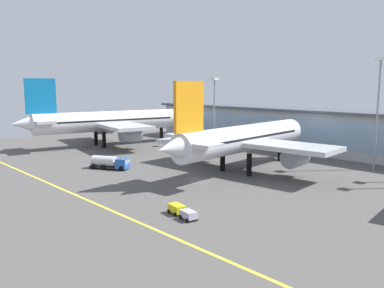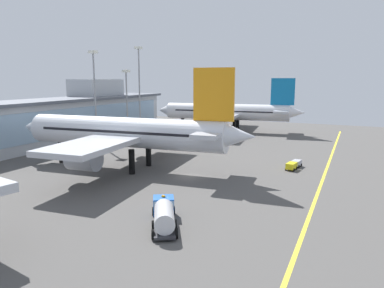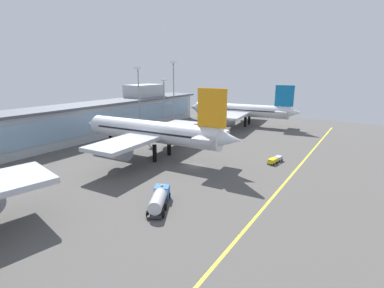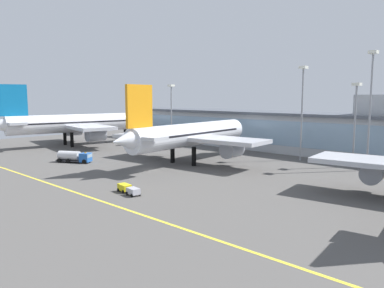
{
  "view_description": "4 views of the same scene",
  "coord_description": "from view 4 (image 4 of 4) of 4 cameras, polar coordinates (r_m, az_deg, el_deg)",
  "views": [
    {
      "loc": [
        54.22,
        -51.58,
        18.43
      ],
      "look_at": [
        -5.91,
        4.15,
        6.22
      ],
      "focal_mm": 36.89,
      "sensor_mm": 36.0,
      "label": 1
    },
    {
      "loc": [
        -57.03,
        -26.56,
        17.33
      ],
      "look_at": [
        5.27,
        1.9,
        4.92
      ],
      "focal_mm": 33.85,
      "sensor_mm": 36.0,
      "label": 2
    },
    {
      "loc": [
        -54.93,
        -35.63,
        23.16
      ],
      "look_at": [
        2.33,
        2.13,
        4.88
      ],
      "focal_mm": 25.92,
      "sensor_mm": 36.0,
      "label": 3
    },
    {
      "loc": [
        65.65,
        -54.86,
        16.73
      ],
      "look_at": [
        8.62,
        5.42,
        6.23
      ],
      "focal_mm": 35.39,
      "sensor_mm": 36.0,
      "label": 4
    }
  ],
  "objects": [
    {
      "name": "baggage_tug_near",
      "position": [
        66.68,
        -9.56,
        -6.72
      ],
      "size": [
        5.76,
        2.48,
        1.4
      ],
      "rotation": [
        0.0,
        0.0,
        2.99
      ],
      "color": "black",
      "rests_on": "ground"
    },
    {
      "name": "apron_light_mast_far_east",
      "position": [
        93.12,
        25.36,
        6.75
      ],
      "size": [
        1.8,
        1.8,
        26.62
      ],
      "color": "gray",
      "rests_on": "ground"
    },
    {
      "name": "fuel_tanker_truck",
      "position": [
        100.48,
        -17.21,
        -1.82
      ],
      "size": [
        9.05,
        6.63,
        2.9
      ],
      "rotation": [
        0.0,
        0.0,
        0.52
      ],
      "color": "black",
      "rests_on": "ground"
    },
    {
      "name": "terminal_building",
      "position": [
        121.37,
        11.55,
        2.21
      ],
      "size": [
        124.79,
        14.0,
        17.13
      ],
      "color": "#ADB2B7",
      "rests_on": "ground"
    },
    {
      "name": "apron_light_mast_centre",
      "position": [
        131.15,
        -3.14,
        5.93
      ],
      "size": [
        1.8,
        1.8,
        20.7
      ],
      "color": "gray",
      "rests_on": "ground"
    },
    {
      "name": "apron_light_mast_east",
      "position": [
        96.33,
        23.41,
        4.6
      ],
      "size": [
        1.8,
        1.8,
        19.83
      ],
      "color": "gray",
      "rests_on": "ground"
    },
    {
      "name": "ground_plane",
      "position": [
        87.18,
        -6.59,
        -3.9
      ],
      "size": [
        180.0,
        180.0,
        0.0
      ],
      "primitive_type": "plane",
      "color": "#514F4C"
    },
    {
      "name": "apron_light_mast_west",
      "position": [
        102.17,
        16.29,
        6.45
      ],
      "size": [
        1.8,
        1.8,
        24.38
      ],
      "color": "gray",
      "rests_on": "ground"
    },
    {
      "name": "airliner_near_right",
      "position": [
        95.1,
        -0.25,
        1.35
      ],
      "size": [
        40.88,
        49.99,
        19.19
      ],
      "rotation": [
        0.0,
        0.0,
        1.66
      ],
      "color": "black",
      "rests_on": "ground"
    },
    {
      "name": "taxiway_centreline_stripe",
      "position": [
        75.29,
        -19.59,
        -6.04
      ],
      "size": [
        144.0,
        0.5,
        0.01
      ],
      "primitive_type": "cube",
      "color": "yellow",
      "rests_on": "ground"
    },
    {
      "name": "airliner_near_left",
      "position": [
        134.98,
        -16.87,
        2.97
      ],
      "size": [
        40.6,
        55.97,
        20.36
      ],
      "rotation": [
        0.0,
        0.0,
        1.39
      ],
      "color": "black",
      "rests_on": "ground"
    }
  ]
}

